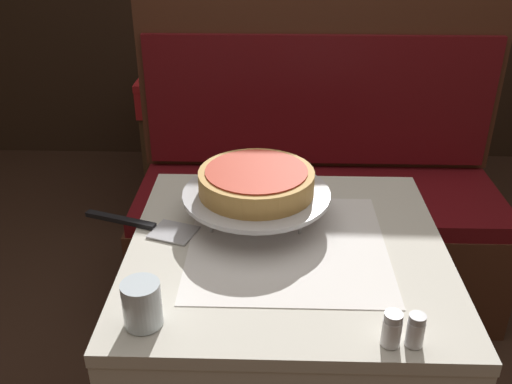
% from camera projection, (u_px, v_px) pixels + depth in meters
% --- Properties ---
extents(dining_table_front, '(0.75, 0.75, 0.73)m').
position_uv_depth(dining_table_front, '(286.00, 282.00, 1.39)').
color(dining_table_front, beige).
rests_on(dining_table_front, ground_plane).
extents(dining_table_rear, '(0.81, 0.81, 0.73)m').
position_uv_depth(dining_table_rear, '(233.00, 81.00, 2.81)').
color(dining_table_rear, red).
rests_on(dining_table_rear, ground_plane).
extents(booth_bench, '(1.37, 0.54, 1.27)m').
position_uv_depth(booth_bench, '(316.00, 213.00, 2.23)').
color(booth_bench, '#4C2819').
rests_on(booth_bench, ground_plane).
extents(pizza_pan_stand, '(0.37, 0.37, 0.08)m').
position_uv_depth(pizza_pan_stand, '(256.00, 195.00, 1.41)').
color(pizza_pan_stand, '#ADADB2').
rests_on(pizza_pan_stand, dining_table_front).
extents(deep_dish_pizza, '(0.28, 0.28, 0.06)m').
position_uv_depth(deep_dish_pizza, '(256.00, 181.00, 1.39)').
color(deep_dish_pizza, tan).
rests_on(deep_dish_pizza, pizza_pan_stand).
extents(pizza_server, '(0.30, 0.15, 0.01)m').
position_uv_depth(pizza_server, '(143.00, 225.00, 1.41)').
color(pizza_server, '#BCBCC1').
rests_on(pizza_server, dining_table_front).
extents(water_glass_near, '(0.07, 0.07, 0.09)m').
position_uv_depth(water_glass_near, '(142.00, 304.00, 1.08)').
color(water_glass_near, silver).
rests_on(water_glass_near, dining_table_front).
extents(salt_shaker, '(0.04, 0.04, 0.07)m').
position_uv_depth(salt_shaker, '(392.00, 329.00, 1.03)').
color(salt_shaker, silver).
rests_on(salt_shaker, dining_table_front).
extents(pepper_shaker, '(0.03, 0.03, 0.07)m').
position_uv_depth(pepper_shaker, '(416.00, 330.00, 1.03)').
color(pepper_shaker, silver).
rests_on(pepper_shaker, dining_table_front).
extents(condiment_caddy, '(0.14, 0.14, 0.18)m').
position_uv_depth(condiment_caddy, '(245.00, 59.00, 2.65)').
color(condiment_caddy, black).
rests_on(condiment_caddy, dining_table_rear).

